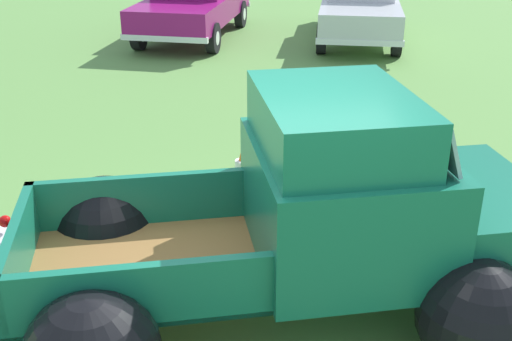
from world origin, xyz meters
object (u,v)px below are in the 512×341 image
at_px(vintage_pickup_truck, 311,230).
at_px(lane_cone_0, 242,172).
at_px(show_car_0, 193,4).
at_px(show_car_1, 360,6).

xyz_separation_m(vintage_pickup_truck, lane_cone_0, (-0.48, 2.17, -0.45)).
bearing_deg(lane_cone_0, show_car_0, 95.31).
distance_m(show_car_0, show_car_1, 3.90).
xyz_separation_m(vintage_pickup_truck, show_car_1, (2.59, 10.29, 0.03)).
height_order(vintage_pickup_truck, show_car_0, vintage_pickup_truck).
height_order(vintage_pickup_truck, lane_cone_0, vintage_pickup_truck).
bearing_deg(vintage_pickup_truck, show_car_1, 69.92).
bearing_deg(show_car_0, lane_cone_0, 19.65).
distance_m(show_car_1, lane_cone_0, 8.70).
bearing_deg(show_car_0, vintage_pickup_truck, 21.15).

